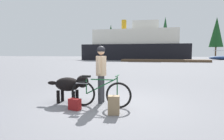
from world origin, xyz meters
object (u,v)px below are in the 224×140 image
person_cyclist (101,69)px  handbag_pannier (75,104)px  dog (70,84)px  bicycle (100,93)px  ferry_boat (136,46)px  backpack (114,105)px

person_cyclist → handbag_pannier: 1.36m
dog → handbag_pannier: dog is taller
bicycle → handbag_pannier: bicycle is taller
bicycle → person_cyclist: size_ratio=1.02×
person_cyclist → handbag_pannier: bearing=-117.5°
person_cyclist → dog: size_ratio=1.29×
handbag_pannier → dog: bearing=123.0°
bicycle → ferry_boat: (-3.38, 39.42, 2.80)m
bicycle → handbag_pannier: bearing=-144.7°
backpack → handbag_pannier: size_ratio=1.47×
backpack → handbag_pannier: 1.13m
backpack → ferry_boat: 40.29m
bicycle → person_cyclist: person_cyclist is taller
bicycle → backpack: 0.79m
person_cyclist → ferry_boat: size_ratio=0.08×
bicycle → backpack: size_ratio=3.75×
backpack → bicycle: bearing=132.6°
dog → ferry_boat: size_ratio=0.06×
person_cyclist → handbag_pannier: person_cyclist is taller
dog → ferry_boat: 39.33m
person_cyclist → ferry_boat: 39.12m
person_cyclist → ferry_boat: (-3.27, 38.92, 2.14)m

